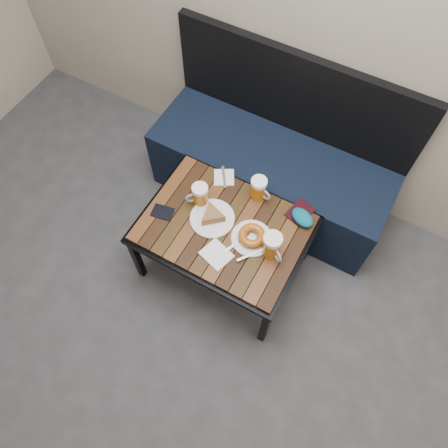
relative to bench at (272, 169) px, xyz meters
The scene contains 13 objects.
room_shell 1.94m from the bench, 88.60° to the right, with size 4.00×4.00×4.00m.
bench is the anchor object (origin of this frame).
cafe_table 0.60m from the bench, 90.60° to the right, with size 0.84×0.62×0.47m.
beer_mug_left 0.60m from the bench, 109.88° to the right, with size 0.12×0.11×0.13m.
beer_mug_centre 0.43m from the bench, 79.85° to the right, with size 0.13×0.10×0.13m.
beer_mug_right 0.70m from the bench, 66.21° to the right, with size 0.14×0.12×0.15m.
plate_pie 0.62m from the bench, 97.89° to the right, with size 0.23×0.23×0.06m.
plate_bagel 0.63m from the bench, 75.62° to the right, with size 0.23×0.25×0.06m.
napkin_left 0.41m from the bench, 115.42° to the right, with size 0.14×0.14×0.01m.
napkin_right 0.76m from the bench, 87.06° to the right, with size 0.17×0.15×0.01m.
passport_navy 0.76m from the bench, 116.06° to the right, with size 0.08×0.11×0.01m, color black.
passport_burgundy 0.48m from the bench, 47.33° to the right, with size 0.10×0.14×0.01m, color black.
knit_pouch 0.53m from the bench, 48.04° to the right, with size 0.13×0.08×0.06m, color #05598E.
Camera 1 is at (0.47, 0.27, 2.39)m, focal length 35.00 mm.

